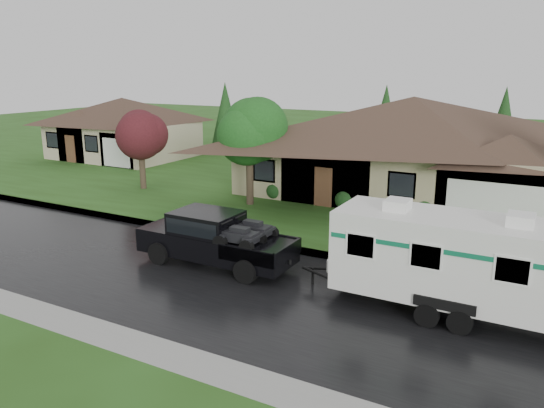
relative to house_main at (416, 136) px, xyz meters
The scene contains 11 objects.
ground 14.48m from the house_main, 99.41° to the right, with size 140.00×140.00×0.00m, color #274A17.
road 16.40m from the house_main, 98.24° to the right, with size 140.00×8.00×0.01m, color black.
curb 12.32m from the house_main, 101.19° to the right, with size 140.00×0.50×0.15m, color gray.
lawn 4.36m from the house_main, 153.11° to the left, with size 140.00×26.00×0.15m, color #274A17.
house_main is the anchor object (origin of this frame).
house_far 24.17m from the house_main, behind, with size 10.80×8.64×5.80m.
tree_left_green 9.55m from the house_main, 138.88° to the right, with size 3.36×3.36×5.56m.
tree_red 16.10m from the house_main, 157.61° to the right, with size 2.92×2.92×4.83m.
shrub_row 5.42m from the house_main, 93.69° to the right, with size 13.60×1.00×1.00m.
pickup_truck 15.11m from the house_main, 105.38° to the right, with size 6.13×2.33×2.04m.
travel_trailer 15.27m from the house_main, 71.31° to the right, with size 7.56×2.66×3.39m.
Camera 1 is at (9.52, -16.25, 7.34)m, focal length 35.00 mm.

